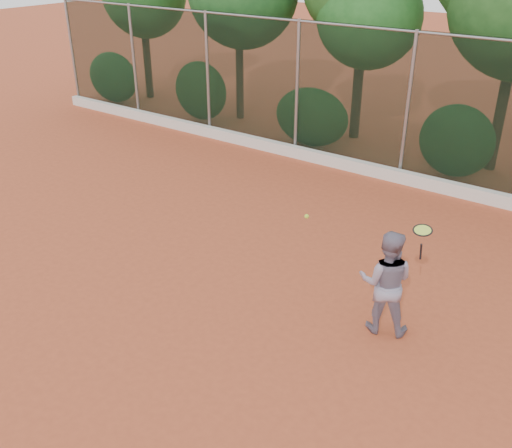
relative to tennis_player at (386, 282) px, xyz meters
The scene contains 6 objects.
ground 2.62m from the tennis_player, 149.41° to the right, with size 80.00×80.00×0.00m, color #B24B2A.
concrete_curb 5.99m from the tennis_player, 111.06° to the left, with size 24.00×0.20×0.30m, color silver.
tennis_player is the anchor object (origin of this frame).
chainlink_fence 6.21m from the tennis_player, 110.45° to the left, with size 24.09×0.09×3.50m.
tennis_racket 1.17m from the tennis_player, 21.96° to the right, with size 0.28×0.27×0.52m.
tennis_ball_in_flight 1.58m from the tennis_player, behind, with size 0.07×0.07×0.07m.
Camera 1 is at (4.69, -5.53, 5.35)m, focal length 40.00 mm.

